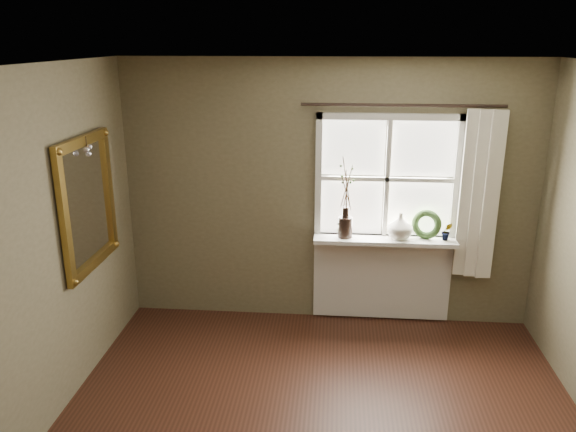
% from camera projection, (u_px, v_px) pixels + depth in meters
% --- Properties ---
extents(ceiling, '(4.50, 4.50, 0.00)m').
position_uv_depth(ceiling, '(326.00, 70.00, 2.92)').
color(ceiling, silver).
rests_on(ceiling, ground).
extents(wall_back, '(4.00, 0.10, 2.60)m').
position_uv_depth(wall_back, '(329.00, 194.00, 5.50)').
color(wall_back, brown).
rests_on(wall_back, ground).
extents(window_frame, '(1.36, 0.06, 1.24)m').
position_uv_depth(window_frame, '(387.00, 179.00, 5.33)').
color(window_frame, silver).
rests_on(window_frame, wall_back).
extents(window_sill, '(1.36, 0.26, 0.04)m').
position_uv_depth(window_sill, '(385.00, 240.00, 5.40)').
color(window_sill, silver).
rests_on(window_sill, wall_back).
extents(window_apron, '(1.36, 0.04, 0.88)m').
position_uv_depth(window_apron, '(381.00, 277.00, 5.64)').
color(window_apron, silver).
rests_on(window_apron, ground).
extents(dark_jug, '(0.17, 0.17, 0.20)m').
position_uv_depth(dark_jug, '(345.00, 227.00, 5.40)').
color(dark_jug, black).
rests_on(dark_jug, window_sill).
extents(cream_vase, '(0.31, 0.31, 0.25)m').
position_uv_depth(cream_vase, '(400.00, 226.00, 5.35)').
color(cream_vase, beige).
rests_on(cream_vase, window_sill).
extents(wreath, '(0.31, 0.21, 0.29)m').
position_uv_depth(wreath, '(426.00, 227.00, 5.37)').
color(wreath, '#2D4820').
rests_on(wreath, window_sill).
extents(potted_plant_left, '(0.10, 0.08, 0.16)m').
position_uv_depth(potted_plant_left, '(341.00, 229.00, 5.41)').
color(potted_plant_left, '#2D4820').
rests_on(potted_plant_left, window_sill).
extents(potted_plant_right, '(0.10, 0.08, 0.18)m').
position_uv_depth(potted_plant_right, '(447.00, 231.00, 5.32)').
color(potted_plant_right, '#2D4820').
rests_on(potted_plant_right, window_sill).
extents(curtain, '(0.36, 0.12, 1.59)m').
position_uv_depth(curtain, '(478.00, 195.00, 5.20)').
color(curtain, beige).
rests_on(curtain, wall_back).
extents(curtain_rod, '(1.84, 0.03, 0.03)m').
position_uv_depth(curtain_rod, '(403.00, 105.00, 5.05)').
color(curtain_rod, black).
rests_on(curtain_rod, wall_back).
extents(gilt_mirror, '(0.10, 0.93, 1.11)m').
position_uv_depth(gilt_mirror, '(88.00, 203.00, 4.61)').
color(gilt_mirror, white).
rests_on(gilt_mirror, wall_left).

